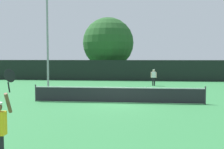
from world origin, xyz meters
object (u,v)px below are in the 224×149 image
Objects in this scene: parked_car_near at (77,71)px; parked_car_mid at (176,72)px; light_pole at (47,35)px; large_tree at (108,43)px; player_receiving at (154,76)px; tennis_ball at (84,95)px.

parked_car_mid is (14.49, -0.08, 0.00)m from parked_car_near.
parked_car_near is 14.49m from parked_car_mid.
light_pole is 13.72m from large_tree.
tennis_ball is at bearing 54.16° from player_receiving.
player_receiving is at bearing 20.45° from light_pole.
light_pole is at bearing -130.99° from parked_car_mid.
parked_car_near is at bearing 94.13° from light_pole.
large_tree reaches higher than tennis_ball.
parked_car_near and parked_car_mid have the same top height.
large_tree reaches higher than parked_car_mid.
parked_car_near is at bearing -49.07° from player_receiving.
large_tree is 1.90× the size of parked_car_near.
parked_car_mid is (3.85, 12.19, -0.21)m from player_receiving.
tennis_ball is at bearing -115.86° from parked_car_mid.
tennis_ball is 17.73m from large_tree.
player_receiving is 12.78m from parked_car_mid.
tennis_ball is 0.01× the size of large_tree.
light_pole reaches higher than large_tree.
large_tree is 10.61m from parked_car_mid.
parked_car_mid is (13.35, 15.73, -3.98)m from light_pole.
light_pole reaches higher than parked_car_mid.
light_pole reaches higher than player_receiving.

